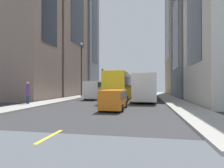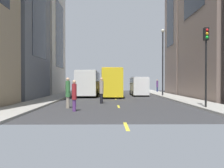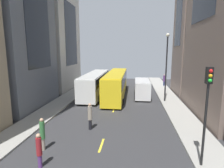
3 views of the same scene
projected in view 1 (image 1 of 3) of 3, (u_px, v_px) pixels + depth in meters
ground_plane at (121, 98)px, 27.86m from camera, size 40.97×40.97×0.00m
sidewalk_west at (169, 99)px, 26.58m from camera, size 2.67×44.00×0.15m
sidewalk_east at (76, 97)px, 29.13m from camera, size 2.67×44.00×0.15m
lane_stripe_0 at (131, 93)px, 48.52m from camera, size 0.16×2.00×0.01m
lane_stripe_1 at (128, 94)px, 40.25m from camera, size 0.16×2.00×0.01m
lane_stripe_2 at (124, 97)px, 31.99m from camera, size 0.16×2.00×0.01m
lane_stripe_3 at (116, 101)px, 23.72m from camera, size 0.16×2.00×0.01m
lane_stripe_4 at (101, 109)px, 15.46m from camera, size 0.16×2.00×0.01m
lane_stripe_5 at (50, 136)px, 7.19m from camera, size 0.16×2.00×0.01m
building_west_0 at (183, 17)px, 40.89m from camera, size 6.87×10.94×34.33m
building_west_1 at (205, 33)px, 29.53m from camera, size 9.06×9.60×20.84m
building_east_0 at (79, 27)px, 46.64m from camera, size 8.27×8.65×33.45m
city_bus_white at (144, 85)px, 24.73m from camera, size 2.80×12.22×3.35m
streetcar_yellow at (121, 84)px, 25.75m from camera, size 2.70×13.59×3.59m
delivery_van_white at (95, 89)px, 26.66m from camera, size 2.25×5.44×2.58m
car_orange_0 at (114, 98)px, 15.29m from camera, size 1.88×4.49×1.62m
pedestrian_walking_far at (143, 89)px, 42.64m from camera, size 0.32×0.32×2.09m
pedestrian_crossing_near at (28, 92)px, 18.34m from camera, size 0.35×0.35×2.18m
pedestrian_crossing_mid at (146, 89)px, 40.66m from camera, size 0.34×0.34×2.28m
pedestrian_waiting_curb at (134, 89)px, 37.43m from camera, size 0.36×0.36×2.34m
traffic_light_near_corner at (103, 76)px, 43.23m from camera, size 0.32×0.44×5.70m
streetlamp_near at (81, 64)px, 29.18m from camera, size 0.44×0.44×8.70m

